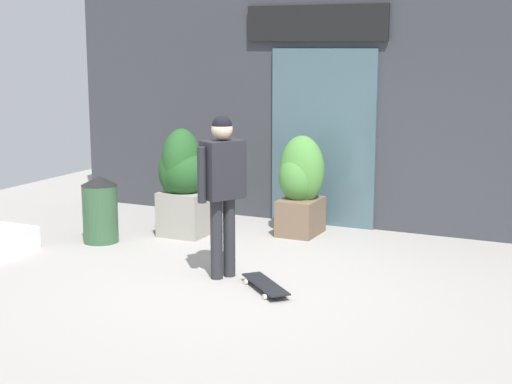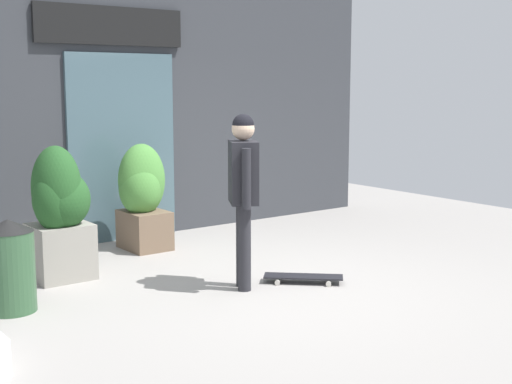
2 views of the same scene
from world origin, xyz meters
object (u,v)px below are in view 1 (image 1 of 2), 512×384
Objects in this scene: skateboard at (265,285)px; trash_bin at (100,209)px; skateboarder at (222,179)px; planter_box_left at (300,184)px; planter_box_right at (182,179)px.

skateboard is 2.86m from trash_bin.
skateboarder reaches higher than skateboard.
planter_box_right is at bearing -151.37° from planter_box_left.
planter_box_right is 1.66× the size of trash_bin.
skateboard is at bearing -40.03° from planter_box_right.
skateboard is 0.87× the size of trash_bin.
trash_bin is (-0.76, -0.74, -0.32)m from planter_box_right.
trash_bin is (-2.10, 0.66, -0.64)m from skateboarder.
skateboarder is at bearing -46.48° from planter_box_right.
planter_box_left is at bearing 118.92° from skateboarder.
planter_box_left is 0.93× the size of planter_box_right.
skateboarder reaches higher than trash_bin.
skateboarder reaches higher than planter_box_left.
skateboard is 2.51m from planter_box_left.
planter_box_right is 1.11m from trash_bin.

